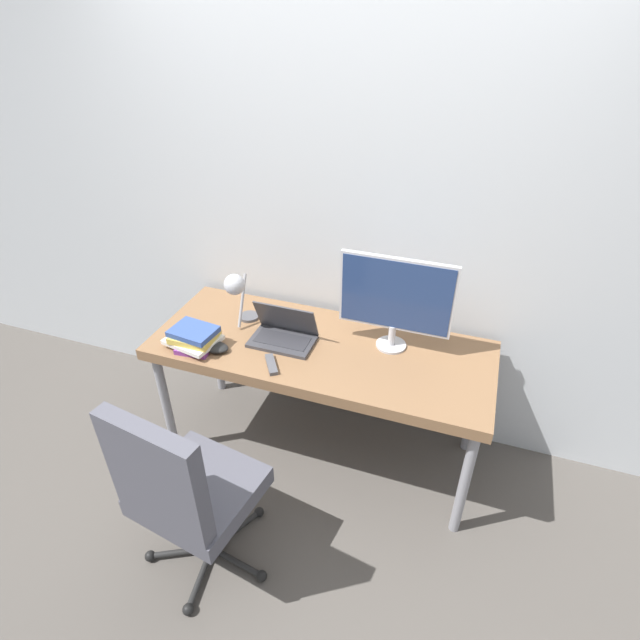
# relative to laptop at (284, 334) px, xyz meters

# --- Properties ---
(ground_plane) EXTENTS (12.00, 12.00, 0.00)m
(ground_plane) POSITION_rel_laptop_xyz_m (0.19, -0.32, -0.78)
(ground_plane) COLOR #514C47
(wall_back) EXTENTS (8.00, 0.05, 2.60)m
(wall_back) POSITION_rel_laptop_xyz_m (0.19, 0.42, 0.52)
(wall_back) COLOR silver
(wall_back) RESTS_ON ground_plane
(desk) EXTENTS (1.73, 0.68, 0.74)m
(desk) POSITION_rel_laptop_xyz_m (0.19, 0.02, -0.11)
(desk) COLOR brown
(desk) RESTS_ON ground_plane
(laptop) EXTENTS (0.32, 0.20, 0.20)m
(laptop) POSITION_rel_laptop_xyz_m (0.00, 0.00, 0.00)
(laptop) COLOR #38383D
(laptop) RESTS_ON desk
(monitor) EXTENTS (0.55, 0.15, 0.49)m
(monitor) POSITION_rel_laptop_xyz_m (0.53, 0.14, 0.24)
(monitor) COLOR #B7B7BC
(monitor) RESTS_ON desk
(desk_lamp) EXTENTS (0.11, 0.23, 0.33)m
(desk_lamp) POSITION_rel_laptop_xyz_m (-0.26, 0.03, 0.19)
(desk_lamp) COLOR #4C4C51
(desk_lamp) RESTS_ON desk
(office_chair) EXTENTS (0.59, 0.59, 1.00)m
(office_chair) POSITION_rel_laptop_xyz_m (-0.09, -0.85, -0.23)
(office_chair) COLOR black
(office_chair) RESTS_ON ground_plane
(book_stack) EXTENTS (0.28, 0.24, 0.11)m
(book_stack) POSITION_rel_laptop_xyz_m (-0.40, -0.19, 0.01)
(book_stack) COLOR #753384
(book_stack) RESTS_ON desk
(tv_remote) EXTENTS (0.12, 0.15, 0.02)m
(tv_remote) POSITION_rel_laptop_xyz_m (0.03, -0.21, -0.03)
(tv_remote) COLOR #4C4C51
(tv_remote) RESTS_ON desk
(game_controller) EXTENTS (0.16, 0.09, 0.04)m
(game_controller) POSITION_rel_laptop_xyz_m (-0.30, -0.19, -0.02)
(game_controller) COLOR black
(game_controller) RESTS_ON desk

